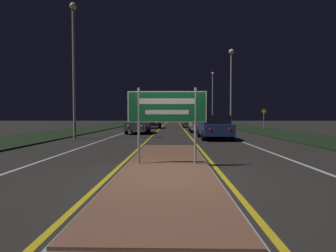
{
  "coord_description": "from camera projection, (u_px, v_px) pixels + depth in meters",
  "views": [
    {
      "loc": [
        0.18,
        -6.36,
        1.49
      ],
      "look_at": [
        0.0,
        2.8,
        1.15
      ],
      "focal_mm": 28.0,
      "sensor_mm": 36.0,
      "label": 1
    }
  ],
  "objects": [
    {
      "name": "centre_line_yellow_left",
      "position": [
        160.0,
        129.0,
        31.42
      ],
      "size": [
        0.12,
        70.0,
        0.01
      ],
      "color": "gold",
      "rests_on": "ground_plane"
    },
    {
      "name": "lane_line_white_right",
      "position": [
        207.0,
        129.0,
        31.31
      ],
      "size": [
        0.12,
        70.0,
        0.01
      ],
      "color": "silver",
      "rests_on": "ground_plane"
    },
    {
      "name": "centre_line_yellow_right",
      "position": [
        183.0,
        129.0,
        31.36
      ],
      "size": [
        0.12,
        70.0,
        0.01
      ],
      "color": "gold",
      "rests_on": "ground_plane"
    },
    {
      "name": "edge_line_white_right",
      "position": [
        232.0,
        129.0,
        31.25
      ],
      "size": [
        0.1,
        70.0,
        0.01
      ],
      "color": "silver",
      "rests_on": "ground_plane"
    },
    {
      "name": "verge_right",
      "position": [
        266.0,
        131.0,
        26.21
      ],
      "size": [
        5.0,
        100.0,
        0.08
      ],
      "color": "black",
      "rests_on": "ground_plane"
    },
    {
      "name": "car_receding_2",
      "position": [
        190.0,
        122.0,
        34.81
      ],
      "size": [
        1.87,
        4.53,
        1.35
      ],
      "color": "#4C514C",
      "rests_on": "ground_plane"
    },
    {
      "name": "lane_line_white_left",
      "position": [
        137.0,
        129.0,
        31.48
      ],
      "size": [
        0.12,
        70.0,
        0.01
      ],
      "color": "silver",
      "rests_on": "ground_plane"
    },
    {
      "name": "car_approaching_0",
      "position": [
        139.0,
        125.0,
        22.8
      ],
      "size": [
        1.85,
        4.35,
        1.37
      ],
      "color": "#4C514C",
      "rests_on": "ground_plane"
    },
    {
      "name": "car_receding_1",
      "position": [
        200.0,
        124.0,
        24.29
      ],
      "size": [
        1.91,
        4.23,
        1.42
      ],
      "color": "#B7B7BC",
      "rests_on": "ground_plane"
    },
    {
      "name": "car_approaching_1",
      "position": [
        153.0,
        122.0,
        32.81
      ],
      "size": [
        1.87,
        4.27,
        1.45
      ],
      "color": "black",
      "rests_on": "ground_plane"
    },
    {
      "name": "verge_left",
      "position": [
        78.0,
        131.0,
        26.58
      ],
      "size": [
        5.0,
        100.0,
        0.08
      ],
      "color": "black",
      "rests_on": "ground_plane"
    },
    {
      "name": "median_island",
      "position": [
        167.0,
        165.0,
        7.71
      ],
      "size": [
        2.45,
        10.02,
        0.1
      ],
      "color": "#999993",
      "rests_on": "ground_plane"
    },
    {
      "name": "edge_line_white_left",
      "position": [
        112.0,
        129.0,
        31.53
      ],
      "size": [
        0.1,
        70.0,
        0.01
      ],
      "color": "silver",
      "rests_on": "ground_plane"
    },
    {
      "name": "car_receding_0",
      "position": [
        214.0,
        127.0,
        17.05
      ],
      "size": [
        1.94,
        4.32,
        1.53
      ],
      "color": "navy",
      "rests_on": "ground_plane"
    },
    {
      "name": "streetlight_left_near",
      "position": [
        74.0,
        57.0,
        17.01
      ],
      "size": [
        0.45,
        0.45,
        8.82
      ],
      "color": "#9E9E99",
      "rests_on": "ground_plane"
    },
    {
      "name": "highway_sign",
      "position": [
        167.0,
        110.0,
        7.64
      ],
      "size": [
        2.31,
        0.07,
        2.22
      ],
      "color": "#9E9E99",
      "rests_on": "median_island"
    },
    {
      "name": "warning_sign",
      "position": [
        264.0,
        117.0,
        28.28
      ],
      "size": [
        0.6,
        0.06,
        2.24
      ],
      "color": "#9E9E99",
      "rests_on": "verge_right"
    },
    {
      "name": "streetlight_right_near",
      "position": [
        231.0,
        76.0,
        27.64
      ],
      "size": [
        0.56,
        0.56,
        8.57
      ],
      "color": "#9E9E99",
      "rests_on": "ground_plane"
    },
    {
      "name": "streetlight_right_far",
      "position": [
        213.0,
        93.0,
        43.19
      ],
      "size": [
        0.45,
        0.45,
        8.75
      ],
      "color": "#9E9E99",
      "rests_on": "ground_plane"
    },
    {
      "name": "ground_plane",
      "position": [
        166.0,
        177.0,
        6.41
      ],
      "size": [
        160.0,
        160.0,
        0.0
      ],
      "primitive_type": "plane",
      "color": "#282623"
    }
  ]
}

